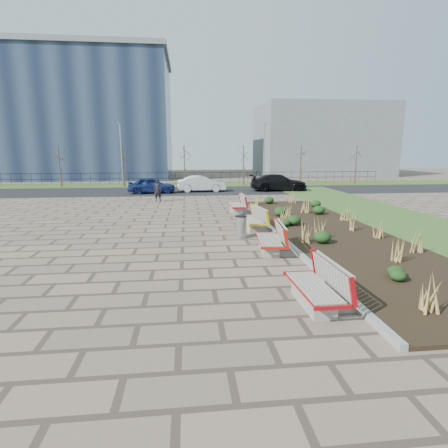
{
  "coord_description": "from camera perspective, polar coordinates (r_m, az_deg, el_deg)",
  "views": [
    {
      "loc": [
        0.21,
        -9.15,
        3.44
      ],
      "look_at": [
        1.5,
        3.0,
        0.9
      ],
      "focal_mm": 28.0,
      "sensor_mm": 36.0,
      "label": 1
    }
  ],
  "objects": [
    {
      "name": "road",
      "position": [
        31.34,
        -6.44,
        5.39
      ],
      "size": [
        80.0,
        7.0,
        0.02
      ],
      "primitive_type": "cube",
      "color": "black",
      "rests_on": "ground"
    },
    {
      "name": "building_glass",
      "position": [
        54.09,
        -31.38,
        14.4
      ],
      "size": [
        40.0,
        14.0,
        15.0
      ],
      "primitive_type": "cube",
      "color": "#192338",
      "rests_on": "ground"
    },
    {
      "name": "tree_d",
      "position": [
        36.14,
        3.2,
        9.51
      ],
      "size": [
        1.4,
        1.4,
        4.0
      ],
      "primitive_type": null,
      "color": "#4C3D2D",
      "rests_on": "grass_verge_far"
    },
    {
      "name": "pedestrian",
      "position": [
        24.92,
        -10.75,
        5.44
      ],
      "size": [
        0.63,
        0.46,
        1.59
      ],
      "primitive_type": "imported",
      "rotation": [
        0.0,
        0.0,
        -0.15
      ],
      "color": "black",
      "rests_on": "ground"
    },
    {
      "name": "car_blue",
      "position": [
        29.9,
        -11.71,
        6.21
      ],
      "size": [
        3.97,
        1.8,
        1.32
      ],
      "primitive_type": "imported",
      "rotation": [
        0.0,
        0.0,
        1.63
      ],
      "color": "navy",
      "rests_on": "road"
    },
    {
      "name": "tree_b",
      "position": [
        36.21,
        -16.14,
        9.08
      ],
      "size": [
        1.4,
        1.4,
        4.0
      ],
      "primitive_type": null,
      "color": "#4C3D2D",
      "rests_on": "grass_verge_far"
    },
    {
      "name": "bench_c",
      "position": [
        15.59,
        4.36,
        0.84
      ],
      "size": [
        1.17,
        2.2,
        1.0
      ],
      "primitive_type": null,
      "rotation": [
        0.0,
        0.0,
        0.13
      ],
      "color": "yellow",
      "rests_on": "ground"
    },
    {
      "name": "planting_bed",
      "position": [
        15.76,
        16.64,
        -1.18
      ],
      "size": [
        4.5,
        18.0,
        0.1
      ],
      "primitive_type": "cube",
      "color": "black",
      "rests_on": "ground"
    },
    {
      "name": "tree_c",
      "position": [
        35.68,
        -6.49,
        9.43
      ],
      "size": [
        1.4,
        1.4,
        4.0
      ],
      "primitive_type": null,
      "color": "#4C3D2D",
      "rests_on": "grass_verge_far"
    },
    {
      "name": "grass_verge_far",
      "position": [
        37.31,
        -6.4,
        6.42
      ],
      "size": [
        80.0,
        5.0,
        0.04
      ],
      "primitive_type": "cube",
      "color": "#33511E",
      "rests_on": "ground"
    },
    {
      "name": "railing_fence",
      "position": [
        38.75,
        -6.42,
        7.53
      ],
      "size": [
        44.0,
        0.1,
        1.2
      ],
      "primitive_type": null,
      "color": "black",
      "rests_on": "grass_verge_far"
    },
    {
      "name": "bench_a",
      "position": [
        8.23,
        14.39,
        -9.57
      ],
      "size": [
        0.94,
        2.12,
        1.0
      ],
      "primitive_type": null,
      "rotation": [
        0.0,
        0.0,
        0.02
      ],
      "color": "#AA0B11",
      "rests_on": "ground"
    },
    {
      "name": "car_black",
      "position": [
        31.55,
        8.91,
        6.72
      ],
      "size": [
        5.08,
        2.18,
        1.46
      ],
      "primitive_type": "imported",
      "rotation": [
        0.0,
        0.0,
        1.54
      ],
      "color": "black",
      "rests_on": "road"
    },
    {
      "name": "planting_curb",
      "position": [
        15.01,
        8.41,
        -1.34
      ],
      "size": [
        0.16,
        18.0,
        0.15
      ],
      "primitive_type": "cube",
      "color": "gray",
      "rests_on": "ground"
    },
    {
      "name": "bench_b",
      "position": [
        12.21,
        7.34,
        -2.29
      ],
      "size": [
        1.11,
        2.18,
        1.0
      ],
      "primitive_type": null,
      "rotation": [
        0.0,
        0.0,
        -0.1
      ],
      "color": "red",
      "rests_on": "ground"
    },
    {
      "name": "tree_f",
      "position": [
        39.87,
        20.71,
        8.99
      ],
      "size": [
        1.4,
        1.4,
        4.0
      ],
      "primitive_type": null,
      "color": "#4C3D2D",
      "rests_on": "grass_verge_far"
    },
    {
      "name": "ground",
      "position": [
        9.78,
        -6.98,
        -8.95
      ],
      "size": [
        120.0,
        120.0,
        0.0
      ],
      "primitive_type": "plane",
      "color": "#786252",
      "rests_on": "ground"
    },
    {
      "name": "bench_d",
      "position": [
        20.07,
        2.0,
        3.32
      ],
      "size": [
        0.92,
        2.11,
        1.0
      ],
      "primitive_type": null,
      "rotation": [
        0.0,
        0.0,
        0.01
      ],
      "color": "#AC0B1B",
      "rests_on": "ground"
    },
    {
      "name": "lamp_east",
      "position": [
        36.01,
        6.55,
        11.04
      ],
      "size": [
        0.24,
        0.6,
        6.0
      ],
      "primitive_type": null,
      "color": "gray",
      "rests_on": "grass_verge_far"
    },
    {
      "name": "car_silver",
      "position": [
        30.54,
        -3.68,
        6.59
      ],
      "size": [
        4.23,
        1.62,
        1.37
      ],
      "primitive_type": "imported",
      "rotation": [
        0.0,
        0.0,
        1.61
      ],
      "color": "#B9BBC2",
      "rests_on": "road"
    },
    {
      "name": "tree_a",
      "position": [
        37.71,
        -25.25,
        8.52
      ],
      "size": [
        1.4,
        1.4,
        4.0
      ],
      "primitive_type": null,
      "color": "#4C3D2D",
      "rests_on": "grass_verge_far"
    },
    {
      "name": "building_grey",
      "position": [
        54.87,
        15.48,
        12.97
      ],
      "size": [
        18.0,
        12.0,
        10.0
      ],
      "primitive_type": "cube",
      "color": "slate",
      "rests_on": "ground"
    },
    {
      "name": "lamp_west",
      "position": [
        35.7,
        -16.37,
        10.64
      ],
      "size": [
        0.24,
        0.6,
        6.0
      ],
      "primitive_type": null,
      "color": "gray",
      "rests_on": "grass_verge_far"
    },
    {
      "name": "grass_verge_near",
      "position": [
        18.12,
        30.64,
        -0.8
      ],
      "size": [
        5.0,
        38.0,
        0.04
      ],
      "primitive_type": "cube",
      "color": "#33511E",
      "rests_on": "ground"
    },
    {
      "name": "litter_bin",
      "position": [
        14.09,
        2.78,
        -0.51
      ],
      "size": [
        0.45,
        0.45,
        0.9
      ],
      "primitive_type": "cylinder",
      "color": "#B2B2B7",
      "rests_on": "ground"
    },
    {
      "name": "tree_e",
      "position": [
        37.58,
        12.39,
        9.35
      ],
      "size": [
        1.4,
        1.4,
        4.0
      ],
      "primitive_type": null,
      "color": "#4C3D2D",
      "rests_on": "grass_verge_far"
    }
  ]
}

